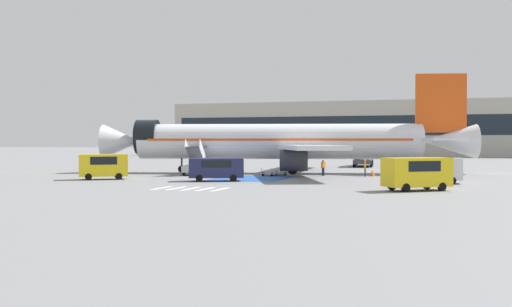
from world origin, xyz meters
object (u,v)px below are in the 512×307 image
service_van_3 (435,168)px  traffic_cone_1 (372,173)px  airliner (285,142)px  service_van_2 (417,171)px  fuel_tanker (363,154)px  service_van_0 (216,167)px  ground_crew_0 (397,167)px  traffic_cone_2 (229,172)px  traffic_cone_0 (237,174)px  baggage_cart (274,173)px  boarding_stairs_forward (196,166)px  ground_crew_1 (365,166)px  terminal_building (368,129)px  ground_crew_3 (398,166)px  service_van_1 (103,165)px  ground_crew_2 (323,167)px

service_van_3 → traffic_cone_1: size_ratio=7.04×
airliner → service_van_2: 26.49m
fuel_tanker → service_van_0: size_ratio=2.03×
ground_crew_0 → traffic_cone_2: size_ratio=2.69×
ground_crew_0 → traffic_cone_0: size_ratio=2.64×
baggage_cart → traffic_cone_0: 5.55m
service_van_2 → baggage_cart: service_van_2 is taller
airliner → baggage_cart: bearing=169.8°
boarding_stairs_forward → traffic_cone_1: bearing=-3.6°
ground_crew_1 → terminal_building: bearing=179.1°
service_van_2 → ground_crew_3: bearing=152.8°
service_van_0 → service_van_1: 11.16m
service_van_1 → service_van_3: service_van_1 is taller
boarding_stairs_forward → ground_crew_3: boarding_stairs_forward is taller
fuel_tanker → service_van_3: bearing=-78.1°
traffic_cone_1 → traffic_cone_2: size_ratio=0.97×
fuel_tanker → service_van_0: (-9.06, -36.93, -0.61)m
terminal_building → traffic_cone_0: bearing=-91.2°
traffic_cone_1 → traffic_cone_2: (-15.11, -2.07, 0.01)m
service_van_1 → service_van_3: (30.25, 3.48, -0.11)m
service_van_3 → ground_crew_3: size_ratio=2.45×
service_van_1 → baggage_cart: 17.72m
ground_crew_2 → traffic_cone_2: bearing=-50.1°
service_van_2 → ground_crew_2: service_van_2 is taller
ground_crew_0 → ground_crew_1: size_ratio=0.99×
ground_crew_3 → traffic_cone_0: (-15.13, -8.47, -0.73)m
fuel_tanker → ground_crew_0: fuel_tanker is taller
baggage_cart → traffic_cone_0: baggage_cart is taller
fuel_tanker → service_van_1: 42.87m
service_van_2 → terminal_building: bearing=153.6°
ground_crew_1 → service_van_0: bearing=-55.1°
service_van_0 → service_van_3: 19.30m
fuel_tanker → ground_crew_0: size_ratio=6.07×
baggage_cart → ground_crew_0: size_ratio=1.68×
boarding_stairs_forward → baggage_cart: size_ratio=1.84×
fuel_tanker → traffic_cone_1: fuel_tanker is taller
ground_crew_1 → terminal_building: terminal_building is taller
service_van_1 → ground_crew_1: (23.35, 11.85, -0.37)m
fuel_tanker → traffic_cone_1: (3.81, -24.99, -1.54)m
terminal_building → ground_crew_3: bearing=-81.8°
baggage_cart → fuel_tanker: bearing=-75.2°
ground_crew_3 → service_van_0: bearing=-68.8°
ground_crew_1 → traffic_cone_0: (-11.97, -5.90, -0.70)m
airliner → baggage_cart: (0.24, -5.50, -3.36)m
fuel_tanker → service_van_2: (8.82, -42.94, -0.43)m
service_van_1 → service_van_2: size_ratio=0.94×
fuel_tanker → terminal_building: terminal_building is taller
service_van_0 → service_van_3: bearing=-104.2°
baggage_cart → boarding_stairs_forward: bearing=34.9°
boarding_stairs_forward → ground_crew_0: 21.29m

